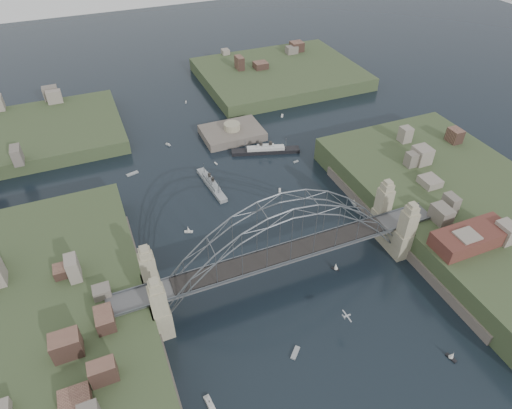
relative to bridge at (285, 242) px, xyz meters
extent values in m
plane|color=black|center=(0.00, 0.00, -12.32)|extent=(500.00, 500.00, 0.00)
cube|color=#505053|center=(0.00, 0.00, -4.32)|extent=(84.00, 6.00, 0.70)
cube|color=#535960|center=(0.00, -3.00, -3.77)|extent=(84.00, 0.25, 0.50)
cube|color=#535960|center=(0.00, 3.00, -3.77)|extent=(84.00, 0.25, 0.50)
cube|color=black|center=(0.00, 0.00, -3.77)|extent=(55.20, 5.20, 0.35)
cube|color=gray|center=(-31.50, -5.00, -3.47)|extent=(3.40, 3.40, 17.70)
cube|color=gray|center=(-31.50, 5.00, -3.47)|extent=(3.40, 3.40, 17.70)
cube|color=gray|center=(31.50, -5.00, -3.47)|extent=(3.40, 3.40, 17.70)
cube|color=gray|center=(31.50, 5.00, -3.47)|extent=(3.40, 3.40, 17.70)
cube|color=gray|center=(-31.50, 0.00, -8.32)|extent=(4.08, 13.80, 8.00)
cube|color=gray|center=(31.50, 0.00, -8.32)|extent=(4.08, 13.80, 8.00)
cube|color=#344325|center=(-58.00, 0.00, -10.32)|extent=(50.00, 90.00, 12.00)
cube|color=#5A5148|center=(-35.50, 0.00, -11.32)|extent=(6.00, 70.00, 4.00)
cube|color=#344325|center=(58.00, 0.00, -10.32)|extent=(50.00, 90.00, 12.00)
cube|color=#5A5148|center=(35.50, 0.00, -11.32)|extent=(6.00, 70.00, 4.00)
cube|color=#344325|center=(-55.00, 95.00, -11.82)|extent=(60.00, 45.00, 9.00)
cube|color=#344325|center=(50.00, 110.00, -11.57)|extent=(70.00, 55.00, 9.50)
cube|color=#5A5148|center=(12.00, 70.00, -12.82)|extent=(22.00, 16.00, 7.00)
cylinder|color=gray|center=(12.00, 70.00, -8.12)|extent=(6.00, 6.00, 2.40)
cube|color=#592D26|center=(44.00, -14.00, -2.32)|extent=(20.00, 8.00, 4.00)
cube|color=#505053|center=(39.00, -28.00, -11.62)|extent=(4.00, 22.00, 1.40)
cube|color=gray|center=(-4.88, 43.18, -11.90)|extent=(4.25, 19.21, 1.69)
cube|color=gray|center=(-4.88, 43.18, -10.63)|extent=(2.85, 10.61, 1.27)
cube|color=gray|center=(-4.88, 43.18, -9.68)|extent=(1.82, 4.87, 0.85)
cylinder|color=black|center=(-4.76, 41.85, -8.94)|extent=(0.91, 0.91, 1.69)
cylinder|color=black|center=(-5.00, 44.51, -8.94)|extent=(0.91, 0.91, 1.69)
cylinder|color=#535960|center=(-4.37, 37.48, -9.15)|extent=(0.17, 0.17, 4.23)
cylinder|color=#535960|center=(-5.40, 48.87, -9.15)|extent=(0.17, 0.17, 4.23)
cube|color=gray|center=(-28.10, 90.20, -11.96)|extent=(3.40, 14.88, 1.48)
cube|color=gray|center=(-28.10, 90.20, -10.85)|extent=(2.27, 8.22, 1.11)
cube|color=gray|center=(-28.10, 90.20, -10.02)|extent=(1.46, 3.78, 0.74)
cylinder|color=black|center=(-28.20, 89.17, -9.37)|extent=(0.73, 0.73, 1.48)
cylinder|color=black|center=(-28.00, 91.23, -9.37)|extent=(0.73, 0.73, 1.48)
cylinder|color=#535960|center=(-28.51, 85.79, -9.56)|extent=(0.15, 0.15, 3.69)
cylinder|color=#535960|center=(-27.69, 94.60, -9.56)|extent=(0.15, 0.15, 3.69)
cube|color=black|center=(19.00, 54.96, -11.89)|extent=(23.84, 10.23, 1.74)
cube|color=beige|center=(19.00, 54.96, -10.58)|extent=(13.31, 6.25, 1.31)
cube|color=beige|center=(19.00, 54.96, -9.60)|extent=(6.25, 3.49, 0.87)
cylinder|color=black|center=(17.39, 55.46, -8.84)|extent=(1.18, 1.18, 1.74)
cylinder|color=black|center=(20.60, 54.47, -8.84)|extent=(1.18, 1.18, 1.74)
cylinder|color=#535960|center=(12.13, 57.10, -9.06)|extent=(0.17, 0.17, 4.35)
cylinder|color=#535960|center=(25.86, 52.83, -9.06)|extent=(0.17, 0.17, 4.35)
cube|color=#B9BCC0|center=(5.87, -19.52, -7.23)|extent=(1.76, 0.34, 0.31)
cube|color=#B9BCC0|center=(5.87, -19.52, -7.18)|extent=(0.35, 3.50, 0.07)
cube|color=#B9BCC0|center=(4.99, -19.54, -7.07)|extent=(0.19, 1.10, 0.38)
cube|color=beige|center=(-17.56, 25.17, -12.17)|extent=(2.47, 1.68, 0.45)
cylinder|color=#535960|center=(-17.56, 25.17, -11.12)|extent=(0.08, 0.08, 2.20)
cone|color=silver|center=(-17.56, 25.17, -11.12)|extent=(1.54, 1.42, 1.92)
cube|color=beige|center=(14.25, 32.77, -12.17)|extent=(1.44, 2.06, 0.45)
cube|color=beige|center=(-6.88, -20.59, -12.17)|extent=(3.11, 3.06, 0.45)
cube|color=beige|center=(26.20, 45.38, -12.17)|extent=(2.03, 0.99, 0.45)
cube|color=beige|center=(-27.00, 59.74, -12.17)|extent=(4.20, 2.30, 0.45)
cube|color=beige|center=(0.43, 54.86, -12.17)|extent=(0.82, 1.57, 0.45)
cube|color=beige|center=(23.12, -34.36, -12.17)|extent=(1.29, 2.56, 0.45)
cylinder|color=#535960|center=(23.12, -34.36, -11.12)|extent=(0.08, 0.08, 2.20)
cone|color=silver|center=(23.12, -34.36, -11.12)|extent=(1.23, 1.42, 1.92)
cube|color=beige|center=(-11.77, 73.01, -12.17)|extent=(1.78, 2.31, 0.45)
cube|color=beige|center=(-11.77, 73.01, -11.77)|extent=(1.23, 1.48, 0.40)
cylinder|color=black|center=(-11.77, 73.01, -11.32)|extent=(0.16, 0.16, 0.70)
cube|color=beige|center=(32.20, 18.20, -12.17)|extent=(1.29, 2.79, 0.45)
cylinder|color=#535960|center=(32.20, 18.20, -11.12)|extent=(0.08, 0.08, 2.20)
cone|color=silver|center=(32.20, 18.20, -11.12)|extent=(1.18, 1.38, 1.92)
cube|color=beige|center=(-27.29, -24.15, -12.17)|extent=(1.61, 3.77, 0.45)
cube|color=beige|center=(-27.29, -24.15, -11.77)|extent=(1.26, 2.29, 0.40)
cylinder|color=black|center=(-27.29, -24.15, -11.32)|extent=(0.16, 0.16, 0.70)
cube|color=beige|center=(3.43, 103.59, -12.17)|extent=(1.01, 1.78, 0.45)
cube|color=beige|center=(3.43, 103.59, -11.77)|extent=(0.74, 1.11, 0.40)
cylinder|color=black|center=(3.43, 103.59, -11.32)|extent=(0.16, 0.16, 0.70)
cube|color=beige|center=(-45.24, 29.95, -12.17)|extent=(2.47, 1.70, 0.45)
cube|color=beige|center=(13.41, -2.86, -12.17)|extent=(1.82, 1.81, 0.45)
cylinder|color=#535960|center=(13.41, -2.86, -11.12)|extent=(0.08, 0.08, 2.20)
cone|color=silver|center=(13.41, -2.86, -11.12)|extent=(1.58, 1.58, 1.92)
cube|color=beige|center=(35.98, 77.29, -12.17)|extent=(1.90, 2.53, 0.45)
camera|label=1|loc=(-35.10, -66.61, 72.37)|focal=31.05mm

